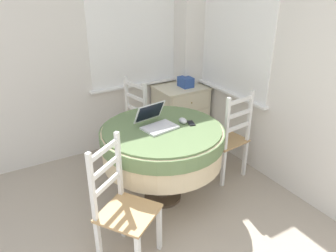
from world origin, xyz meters
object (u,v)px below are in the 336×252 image
at_px(round_dining_table, 162,142).
at_px(dining_chair_near_back_window, 128,127).
at_px(dining_chair_camera_near, 123,208).
at_px(computer_mouse, 183,121).
at_px(cell_phone, 191,123).
at_px(laptop, 156,122).
at_px(dining_chair_near_right_window, 228,139).
at_px(corner_cabinet, 180,113).
at_px(storage_box, 186,82).

relative_size(round_dining_table, dining_chair_near_back_window, 1.15).
xyz_separation_m(round_dining_table, dining_chair_camera_near, (-0.61, -0.48, -0.17)).
height_order(computer_mouse, cell_phone, computer_mouse).
height_order(laptop, dining_chair_near_back_window, dining_chair_near_back_window).
xyz_separation_m(computer_mouse, dining_chair_camera_near, (-0.82, -0.47, -0.34)).
xyz_separation_m(dining_chair_near_right_window, corner_cabinet, (0.04, 0.98, -0.08)).
xyz_separation_m(cell_phone, dining_chair_camera_near, (-0.88, -0.42, -0.32)).
bearing_deg(cell_phone, computer_mouse, 143.37).
bearing_deg(dining_chair_near_right_window, laptop, 176.49).
bearing_deg(dining_chair_camera_near, cell_phone, 25.64).
relative_size(dining_chair_near_right_window, dining_chair_camera_near, 1.00).
xyz_separation_m(computer_mouse, dining_chair_near_right_window, (0.57, 0.01, -0.34)).
bearing_deg(dining_chair_camera_near, laptop, 42.64).
bearing_deg(dining_chair_camera_near, round_dining_table, 38.31).
distance_m(dining_chair_near_back_window, dining_chair_near_right_window, 1.11).
bearing_deg(computer_mouse, dining_chair_near_right_window, 1.17).
bearing_deg(computer_mouse, storage_box, 55.43).
xyz_separation_m(laptop, storage_box, (0.91, 0.90, -0.01)).
xyz_separation_m(round_dining_table, corner_cabinet, (0.83, 0.98, -0.25)).
bearing_deg(dining_chair_near_back_window, round_dining_table, -90.62).
xyz_separation_m(computer_mouse, dining_chair_near_back_window, (-0.20, 0.80, -0.34)).
bearing_deg(computer_mouse, corner_cabinet, 58.33).
height_order(round_dining_table, corner_cabinet, round_dining_table).
distance_m(round_dining_table, dining_chair_near_right_window, 0.80).
bearing_deg(dining_chair_near_back_window, corner_cabinet, 13.22).
distance_m(round_dining_table, corner_cabinet, 1.31).
xyz_separation_m(dining_chair_near_back_window, dining_chair_camera_near, (-0.62, -1.27, 0.00)).
relative_size(computer_mouse, cell_phone, 0.82).
distance_m(laptop, dining_chair_camera_near, 0.86).
height_order(laptop, corner_cabinet, laptop).
distance_m(computer_mouse, dining_chair_camera_near, 1.01).
bearing_deg(laptop, cell_phone, -19.12).
relative_size(round_dining_table, dining_chair_near_right_window, 1.15).
xyz_separation_m(round_dining_table, dining_chair_near_back_window, (0.01, 0.79, -0.17)).
relative_size(dining_chair_near_back_window, corner_cabinet, 1.33).
relative_size(laptop, dining_chair_near_back_window, 0.35).
distance_m(computer_mouse, cell_phone, 0.08).
relative_size(cell_phone, dining_chair_near_right_window, 0.12).
bearing_deg(dining_chair_near_back_window, storage_box, 10.30).
bearing_deg(laptop, round_dining_table, -55.28).
bearing_deg(corner_cabinet, dining_chair_camera_near, -134.46).
distance_m(computer_mouse, dining_chair_near_right_window, 0.67).
bearing_deg(dining_chair_near_back_window, dining_chair_near_right_window, -45.54).
distance_m(corner_cabinet, storage_box, 0.43).
bearing_deg(round_dining_table, storage_box, 47.27).
distance_m(cell_phone, dining_chair_near_right_window, 0.61).
distance_m(laptop, cell_phone, 0.33).
xyz_separation_m(computer_mouse, storage_box, (0.66, 0.96, 0.01)).
bearing_deg(corner_cabinet, dining_chair_near_right_window, -92.45).
distance_m(dining_chair_camera_near, corner_cabinet, 2.05).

